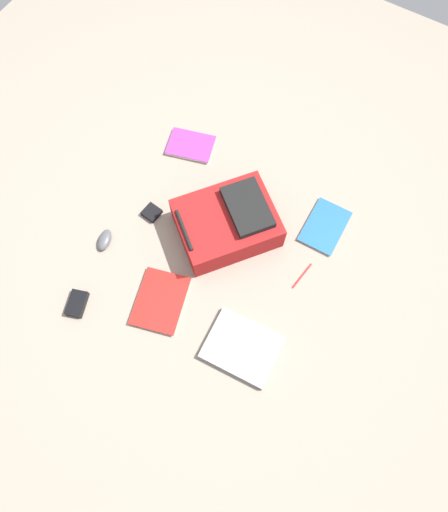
{
  "coord_description": "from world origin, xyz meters",
  "views": [
    {
      "loc": [
        -0.44,
        0.68,
        1.98
      ],
      "look_at": [
        -0.04,
        0.02,
        0.02
      ],
      "focal_mm": 32.48,
      "sensor_mm": 36.0,
      "label": 1
    }
  ],
  "objects": [
    {
      "name": "earbud_pouch",
      "position": [
        0.37,
        -0.0,
        0.01
      ],
      "size": [
        0.08,
        0.08,
        0.02
      ],
      "primitive_type": "cube",
      "rotation": [
        0.0,
        0.0,
        -0.11
      ],
      "color": "black",
      "rests_on": "ground_plane"
    },
    {
      "name": "computer_mouse",
      "position": [
        0.47,
        0.23,
        0.02
      ],
      "size": [
        0.09,
        0.12,
        0.04
      ],
      "primitive_type": "ellipsoid",
      "rotation": [
        0.0,
        0.0,
        0.32
      ],
      "color": "#4C4C51",
      "rests_on": "ground_plane"
    },
    {
      "name": "book_blue",
      "position": [
        0.41,
        -0.42,
        0.01
      ],
      "size": [
        0.26,
        0.22,
        0.02
      ],
      "color": "silver",
      "rests_on": "ground_plane"
    },
    {
      "name": "pen_black",
      "position": [
        -0.39,
        -0.09,
        0.0
      ],
      "size": [
        0.03,
        0.15,
        0.01
      ],
      "primitive_type": "cylinder",
      "rotation": [
        1.57,
        0.0,
        -0.14
      ],
      "color": "red",
      "rests_on": "ground_plane"
    },
    {
      "name": "backpack",
      "position": [
        0.01,
        -0.11,
        0.08
      ],
      "size": [
        0.53,
        0.55,
        0.19
      ],
      "color": "maroon",
      "rests_on": "ground_plane"
    },
    {
      "name": "power_brick",
      "position": [
        0.4,
        0.54,
        0.02
      ],
      "size": [
        0.11,
        0.13,
        0.03
      ],
      "primitive_type": "cube",
      "rotation": [
        0.0,
        0.0,
        0.34
      ],
      "color": "black",
      "rests_on": "ground_plane"
    },
    {
      "name": "laptop",
      "position": [
        -0.32,
        0.33,
        0.02
      ],
      "size": [
        0.32,
        0.26,
        0.03
      ],
      "color": "#929296",
      "rests_on": "ground_plane"
    },
    {
      "name": "ground_plane",
      "position": [
        0.0,
        0.0,
        0.0
      ],
      "size": [
        3.74,
        3.74,
        0.0
      ],
      "primitive_type": "plane",
      "color": "gray"
    },
    {
      "name": "book_manual",
      "position": [
        0.09,
        0.34,
        0.01
      ],
      "size": [
        0.27,
        0.32,
        0.02
      ],
      "color": "silver",
      "rests_on": "ground_plane"
    },
    {
      "name": "book_comic",
      "position": [
        -0.37,
        -0.36,
        0.01
      ],
      "size": [
        0.18,
        0.26,
        0.01
      ],
      "color": "silver",
      "rests_on": "ground_plane"
    }
  ]
}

